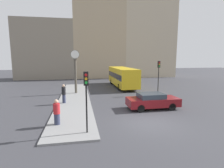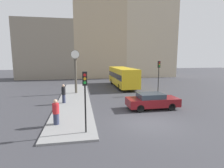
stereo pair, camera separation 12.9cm
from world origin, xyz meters
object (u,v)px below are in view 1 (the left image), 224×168
(traffic_light_near, at_px, (86,89))
(bus_distant, at_px, (122,76))
(sedan_car, at_px, (152,101))
(pedestrian_red_top, at_px, (57,112))
(street_clock, at_px, (75,71))
(pedestrian_black_jacket, at_px, (64,94))
(traffic_light_far, at_px, (159,71))

(traffic_light_near, bearing_deg, bus_distant, 69.35)
(sedan_car, bearing_deg, pedestrian_red_top, -161.21)
(street_clock, relative_size, pedestrian_black_jacket, 2.91)
(sedan_car, distance_m, traffic_light_near, 7.34)
(sedan_car, distance_m, traffic_light_far, 6.39)
(sedan_car, distance_m, pedestrian_black_jacket, 8.13)
(sedan_car, height_order, pedestrian_black_jacket, pedestrian_black_jacket)
(traffic_light_near, relative_size, pedestrian_red_top, 2.13)
(sedan_car, height_order, traffic_light_near, traffic_light_near)
(street_clock, bearing_deg, sedan_car, -49.33)
(sedan_car, bearing_deg, traffic_light_far, 60.32)
(bus_distant, relative_size, pedestrian_black_jacket, 5.40)
(street_clock, xyz_separation_m, pedestrian_black_jacket, (-1.03, -4.69, -1.76))
(traffic_light_far, bearing_deg, traffic_light_near, -132.90)
(sedan_car, relative_size, pedestrian_black_jacket, 2.47)
(sedan_car, relative_size, traffic_light_near, 1.26)
(sedan_car, xyz_separation_m, pedestrian_black_jacket, (-7.58, 2.92, 0.31))
(traffic_light_far, relative_size, pedestrian_red_top, 2.45)
(street_clock, height_order, pedestrian_red_top, street_clock)
(street_clock, height_order, pedestrian_black_jacket, street_clock)
(bus_distant, relative_size, traffic_light_near, 2.76)
(traffic_light_far, bearing_deg, street_clock, 165.94)
(traffic_light_near, height_order, street_clock, street_clock)
(bus_distant, relative_size, traffic_light_far, 2.40)
(pedestrian_red_top, bearing_deg, traffic_light_far, 36.51)
(pedestrian_red_top, bearing_deg, street_clock, 84.29)
(pedestrian_black_jacket, bearing_deg, traffic_light_far, 12.33)
(street_clock, bearing_deg, traffic_light_far, -14.06)
(traffic_light_far, height_order, pedestrian_black_jacket, traffic_light_far)
(traffic_light_far, height_order, pedestrian_red_top, traffic_light_far)
(traffic_light_far, height_order, street_clock, street_clock)
(sedan_car, bearing_deg, pedestrian_black_jacket, 158.90)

